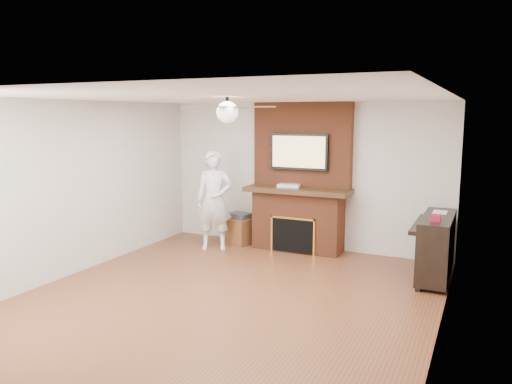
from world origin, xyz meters
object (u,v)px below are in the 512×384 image
at_px(side_table, 240,229).
at_px(piano, 436,245).
at_px(fireplace, 299,192).
at_px(person, 214,200).

bearing_deg(side_table, piano, 3.71).
bearing_deg(fireplace, side_table, -176.51).
bearing_deg(side_table, person, -98.83).
relative_size(fireplace, side_table, 4.33).
relative_size(side_table, piano, 0.42).
bearing_deg(fireplace, piano, -16.31).
height_order(fireplace, piano, fireplace).
bearing_deg(piano, fireplace, 163.74).
xyz_separation_m(person, side_table, (0.22, 0.53, -0.60)).
height_order(fireplace, person, fireplace).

